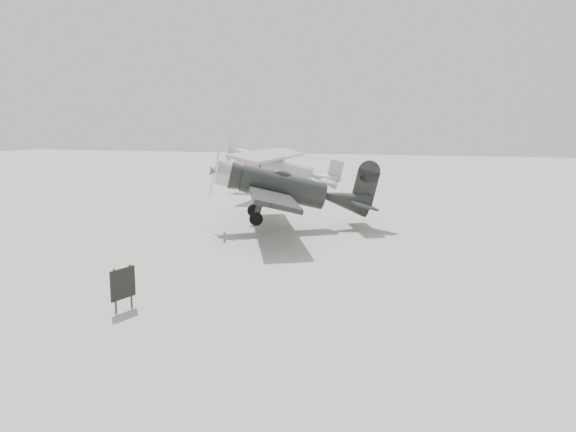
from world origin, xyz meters
name	(u,v)px	position (x,y,z in m)	size (l,w,h in m)	color
ground	(253,279)	(0.00, 0.00, 0.00)	(160.00, 160.00, 0.00)	#9C968A
lowwing_monoplane	(290,189)	(-1.58, 9.13, 1.93)	(8.52, 11.02, 3.65)	black
highwing_monoplane	(279,163)	(-6.88, 23.03, 2.22)	(8.87, 12.43, 3.55)	gray
sign_board	(123,284)	(-2.22, -3.96, 0.73)	(0.24, 0.84, 1.23)	#333333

